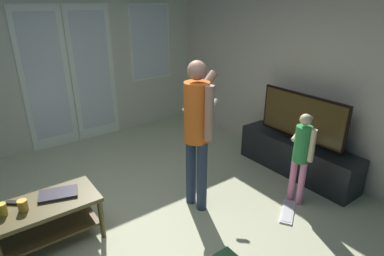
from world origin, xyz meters
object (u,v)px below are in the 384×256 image
tv_stand (297,157)px  loose_keyboard (288,212)px  person_adult (197,124)px  tv_remote_black (15,203)px  coffee_table (47,214)px  flat_screen_tv (302,118)px  cup_near_edge (2,209)px  person_child (302,151)px  laptop_closed (58,194)px  cup_by_laptop (23,205)px

tv_stand → loose_keyboard: (-0.79, -0.50, -0.23)m
person_adult → tv_remote_black: (-1.73, 0.49, -0.52)m
tv_remote_black → loose_keyboard: bearing=14.0°
coffee_table → flat_screen_tv: 3.12m
coffee_table → cup_near_edge: bearing=177.0°
coffee_table → person_child: (2.48, -0.98, 0.32)m
loose_keyboard → laptop_closed: 2.42m
person_child → tv_remote_black: person_child is taller
flat_screen_tv → person_child: size_ratio=1.12×
coffee_table → cup_near_edge: cup_near_edge is taller
flat_screen_tv → tv_remote_black: bearing=167.8°
laptop_closed → tv_remote_black: size_ratio=2.06×
flat_screen_tv → person_child: 0.70m
coffee_table → tv_remote_black: (-0.22, 0.14, 0.14)m
coffee_table → tv_stand: tv_stand is taller
coffee_table → person_adult: bearing=-13.0°
tv_remote_black → tv_stand: bearing=27.9°
person_child → laptop_closed: (-2.35, 1.02, -0.18)m
loose_keyboard → person_child: bearing=20.9°
coffee_table → laptop_closed: (0.14, 0.04, 0.14)m
loose_keyboard → person_adult: bearing=135.0°
coffee_table → person_child: 2.69m
person_adult → loose_keyboard: (0.72, -0.72, -0.99)m
coffee_table → tv_stand: (3.03, -0.57, -0.10)m
person_adult → laptop_closed: size_ratio=4.76×
loose_keyboard → tv_remote_black: tv_remote_black is taller
tv_stand → cup_by_laptop: 3.27m
flat_screen_tv → person_child: (-0.55, -0.41, -0.14)m
person_adult → person_child: 1.21m
cup_near_edge → cup_by_laptop: bearing=-13.2°
tv_stand → person_child: 0.80m
laptop_closed → cup_by_laptop: bearing=-151.7°
loose_keyboard → tv_remote_black: bearing=153.8°
tv_remote_black → flat_screen_tv: bearing=28.0°
person_adult → person_child: bearing=-32.9°
laptop_closed → loose_keyboard: bearing=-10.9°
flat_screen_tv → person_adult: bearing=171.9°
person_child → cup_by_laptop: (-2.66, 0.96, -0.14)m
person_child → cup_near_edge: 2.99m
coffee_table → cup_near_edge: size_ratio=8.44×
flat_screen_tv → tv_stand: bearing=-65.4°
person_child → cup_near_edge: size_ratio=9.78×
laptop_closed → cup_by_laptop: (-0.31, -0.06, 0.04)m
person_child → cup_near_edge: bearing=160.5°
flat_screen_tv → laptop_closed: bearing=168.1°
tv_stand → laptop_closed: (-2.89, 0.61, 0.24)m
tv_remote_black → cup_by_laptop: bearing=-32.9°
tv_stand → cup_by_laptop: bearing=170.3°
cup_near_edge → flat_screen_tv: bearing=-9.8°
cup_by_laptop → coffee_table: bearing=6.0°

